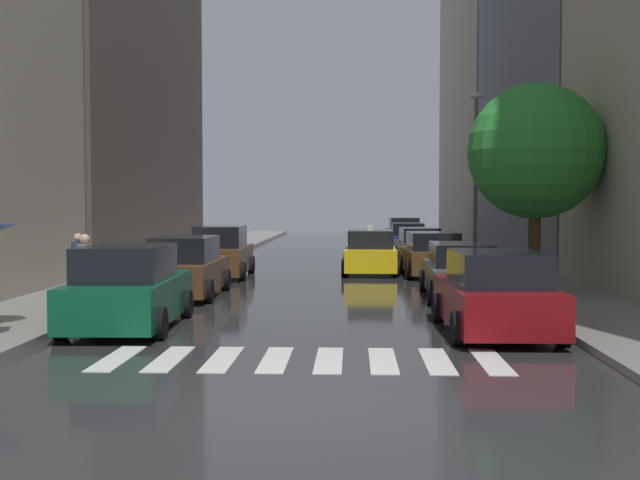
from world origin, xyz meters
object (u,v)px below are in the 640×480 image
parked_car_right_second (460,272)px  parked_car_right_sixth (404,233)px  parked_car_left_second (186,269)px  street_tree_right (535,152)px  pedestrian_near_tree (85,267)px  parked_car_right_fourth (419,246)px  parked_car_left_third (221,253)px  parked_car_right_fifth (408,239)px  pedestrian_foreground (78,261)px  taxi_midroad (370,253)px  lamp_post_right (476,167)px  parked_car_right_nearest (496,295)px  parked_car_left_nearest (128,290)px  parked_car_right_third (432,255)px

parked_car_right_second → parked_car_right_sixth: parked_car_right_sixth is taller
parked_car_left_second → street_tree_right: size_ratio=0.77×
pedestrian_near_tree → parked_car_right_fourth: bearing=-109.4°
parked_car_left_second → parked_car_left_third: (0.00, 5.89, 0.05)m
parked_car_right_sixth → pedestrian_near_tree: pedestrian_near_tree is taller
parked_car_right_sixth → parked_car_left_second: bearing=162.3°
parked_car_right_fifth → pedestrian_near_tree: bearing=158.1°
pedestrian_foreground → parked_car_right_fourth: bearing=72.9°
street_tree_right → taxi_midroad: bearing=127.3°
parked_car_right_fifth → lamp_post_right: (1.83, -10.76, 3.27)m
parked_car_right_second → parked_car_right_nearest: bearing=-179.5°
parked_car_left_third → parked_car_right_second: 9.67m
parked_car_left_third → parked_car_right_nearest: parked_car_left_third is taller
parked_car_left_nearest → pedestrian_near_tree: pedestrian_near_tree is taller
parked_car_left_nearest → parked_car_right_fourth: (7.61, 18.20, -0.08)m
lamp_post_right → pedestrian_foreground: bearing=-144.4°
street_tree_right → pedestrian_near_tree: bearing=-161.3°
parked_car_left_third → pedestrian_near_tree: size_ratio=2.65×
parked_car_right_fourth → parked_car_right_sixth: size_ratio=1.00×
parked_car_left_nearest → lamp_post_right: bearing=-35.6°
parked_car_right_fourth → parked_car_right_fifth: 6.75m
taxi_midroad → lamp_post_right: bearing=-76.3°
parked_car_right_fourth → parked_car_right_second: bearing=178.7°
street_tree_right → parked_car_left_nearest: bearing=-144.8°
parked_car_left_second → parked_car_right_fifth: 20.75m
parked_car_left_third → taxi_midroad: parked_car_left_third is taller
parked_car_right_sixth → pedestrian_near_tree: (-9.74, -28.27, 0.23)m
parked_car_left_nearest → street_tree_right: street_tree_right is taller
parked_car_left_nearest → parked_car_right_second: (7.69, 5.60, -0.09)m
parked_car_left_third → parked_car_right_fifth: size_ratio=1.04×
lamp_post_right → parked_car_left_nearest: bearing=-123.6°
parked_car_left_nearest → parked_car_right_sixth: (7.79, 31.29, -0.00)m
parked_car_right_nearest → parked_car_right_fifth: (-0.01, 25.30, -0.03)m
parked_car_right_sixth → lamp_post_right: bearing=-175.4°
parked_car_right_second → parked_car_right_fifth: bearing=1.6°
parked_car_right_fourth → street_tree_right: bearing=-169.3°
parked_car_right_nearest → parked_car_right_fourth: bearing=-1.0°
parked_car_right_fourth → street_tree_right: street_tree_right is taller
taxi_midroad → street_tree_right: bearing=-142.1°
parked_car_right_nearest → street_tree_right: bearing=-19.3°
parked_car_right_fifth → parked_car_right_fourth: bearing=-178.1°
parked_car_left_second → parked_car_right_third: parked_car_left_second is taller
street_tree_right → parked_car_left_second: bearing=-171.6°
parked_car_left_nearest → parked_car_right_nearest: size_ratio=1.03×
parked_car_left_nearest → street_tree_right: 12.74m
parked_car_left_nearest → parked_car_left_second: 5.61m
parked_car_right_nearest → lamp_post_right: (1.82, 14.53, 3.24)m
parked_car_left_third → parked_car_right_fourth: parked_car_left_third is taller
parked_car_right_third → parked_car_right_nearest: bearing=178.1°
parked_car_right_second → parked_car_right_fifth: parked_car_right_fifth is taller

